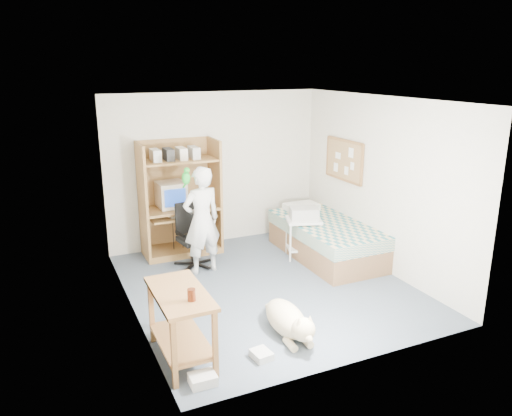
# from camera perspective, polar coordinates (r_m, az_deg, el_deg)

# --- Properties ---
(floor) EXTENTS (4.00, 4.00, 0.00)m
(floor) POSITION_cam_1_polar(r_m,az_deg,el_deg) (6.89, 1.32, -8.90)
(floor) COLOR #404C57
(floor) RESTS_ON ground
(wall_back) EXTENTS (3.60, 0.02, 2.50)m
(wall_back) POSITION_cam_1_polar(r_m,az_deg,el_deg) (8.26, -4.68, 4.46)
(wall_back) COLOR beige
(wall_back) RESTS_ON floor
(wall_right) EXTENTS (0.02, 4.00, 2.50)m
(wall_right) POSITION_cam_1_polar(r_m,az_deg,el_deg) (7.41, 14.05, 2.65)
(wall_right) COLOR beige
(wall_right) RESTS_ON floor
(wall_left) EXTENTS (0.02, 4.00, 2.50)m
(wall_left) POSITION_cam_1_polar(r_m,az_deg,el_deg) (5.93, -14.46, -0.71)
(wall_left) COLOR beige
(wall_left) RESTS_ON floor
(ceiling) EXTENTS (3.60, 4.00, 0.02)m
(ceiling) POSITION_cam_1_polar(r_m,az_deg,el_deg) (6.26, 1.47, 12.32)
(ceiling) COLOR white
(ceiling) RESTS_ON wall_back
(computer_hutch) EXTENTS (1.20, 0.63, 1.80)m
(computer_hutch) POSITION_cam_1_polar(r_m,az_deg,el_deg) (7.91, -8.72, 0.60)
(computer_hutch) COLOR brown
(computer_hutch) RESTS_ON floor
(bed) EXTENTS (1.02, 2.02, 0.66)m
(bed) POSITION_cam_1_polar(r_m,az_deg,el_deg) (7.87, 7.94, -3.51)
(bed) COLOR brown
(bed) RESTS_ON floor
(side_desk) EXTENTS (0.50, 1.00, 0.75)m
(side_desk) POSITION_cam_1_polar(r_m,az_deg,el_deg) (5.18, -8.59, -11.99)
(side_desk) COLOR brown
(side_desk) RESTS_ON floor
(corkboard) EXTENTS (0.04, 0.94, 0.66)m
(corkboard) POSITION_cam_1_polar(r_m,az_deg,el_deg) (8.06, 10.04, 5.41)
(corkboard) COLOR olive
(corkboard) RESTS_ON wall_right
(office_chair) EXTENTS (0.53, 0.53, 0.94)m
(office_chair) POSITION_cam_1_polar(r_m,az_deg,el_deg) (7.52, -7.27, -4.07)
(office_chair) COLOR black
(office_chair) RESTS_ON floor
(person) EXTENTS (0.62, 0.46, 1.56)m
(person) POSITION_cam_1_polar(r_m,az_deg,el_deg) (7.12, -6.22, -1.42)
(person) COLOR silver
(person) RESTS_ON floor
(parrot) EXTENTS (0.11, 0.20, 0.32)m
(parrot) POSITION_cam_1_polar(r_m,az_deg,el_deg) (6.91, -7.99, 3.53)
(parrot) COLOR #148E23
(parrot) RESTS_ON person
(dog) EXTENTS (0.39, 1.12, 0.42)m
(dog) POSITION_cam_1_polar(r_m,az_deg,el_deg) (5.68, 3.72, -12.65)
(dog) COLOR #CEBC8A
(dog) RESTS_ON floor
(printer_cart) EXTENTS (0.63, 0.57, 0.63)m
(printer_cart) POSITION_cam_1_polar(r_m,az_deg,el_deg) (7.76, 5.44, -2.72)
(printer_cart) COLOR silver
(printer_cart) RESTS_ON floor
(printer) EXTENTS (0.50, 0.44, 0.18)m
(printer) POSITION_cam_1_polar(r_m,az_deg,el_deg) (7.67, 5.50, -0.60)
(printer) COLOR #ABABA6
(printer) RESTS_ON printer_cart
(crt_monitor) EXTENTS (0.42, 0.45, 0.39)m
(crt_monitor) POSITION_cam_1_polar(r_m,az_deg,el_deg) (7.85, -9.68, 1.53)
(crt_monitor) COLOR beige
(crt_monitor) RESTS_ON computer_hutch
(keyboard) EXTENTS (0.47, 0.21, 0.03)m
(keyboard) POSITION_cam_1_polar(r_m,az_deg,el_deg) (7.81, -8.35, -0.75)
(keyboard) COLOR beige
(keyboard) RESTS_ON computer_hutch
(pencil_cup) EXTENTS (0.08, 0.08, 0.12)m
(pencil_cup) POSITION_cam_1_polar(r_m,az_deg,el_deg) (7.92, -6.44, 0.68)
(pencil_cup) COLOR yellow
(pencil_cup) RESTS_ON computer_hutch
(drink_glass) EXTENTS (0.08, 0.08, 0.12)m
(drink_glass) POSITION_cam_1_polar(r_m,az_deg,el_deg) (4.84, -7.39, -9.82)
(drink_glass) COLOR #3D1709
(drink_glass) RESTS_ON side_desk
(floor_box_a) EXTENTS (0.25, 0.20, 0.10)m
(floor_box_a) POSITION_cam_1_polar(r_m,az_deg,el_deg) (5.01, -6.10, -18.90)
(floor_box_a) COLOR white
(floor_box_a) RESTS_ON floor
(floor_box_b) EXTENTS (0.21, 0.24, 0.08)m
(floor_box_b) POSITION_cam_1_polar(r_m,az_deg,el_deg) (5.35, 0.62, -16.43)
(floor_box_b) COLOR beige
(floor_box_b) RESTS_ON floor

